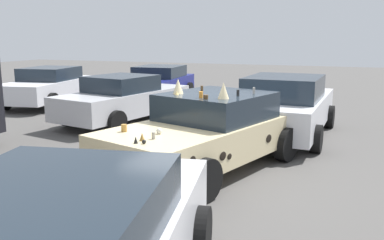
{
  "coord_description": "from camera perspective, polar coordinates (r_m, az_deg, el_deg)",
  "views": [
    {
      "loc": [
        -7.13,
        -2.46,
        2.42
      ],
      "look_at": [
        0.0,
        0.3,
        0.9
      ],
      "focal_mm": 39.16,
      "sensor_mm": 36.0,
      "label": 1
    }
  ],
  "objects": [
    {
      "name": "parked_sedan_near_left",
      "position": [
        10.56,
        12.63,
        1.82
      ],
      "size": [
        4.48,
        2.2,
        1.51
      ],
      "rotation": [
        0.0,
        0.0,
        -0.04
      ],
      "color": "silver",
      "rests_on": "ground"
    },
    {
      "name": "parked_sedan_behind_left",
      "position": [
        12.2,
        -9.24,
        2.85
      ],
      "size": [
        4.49,
        2.53,
        1.35
      ],
      "rotation": [
        0.0,
        0.0,
        -0.19
      ],
      "color": "silver",
      "rests_on": "ground"
    },
    {
      "name": "parked_sedan_behind_right",
      "position": [
        15.99,
        -18.9,
        4.41
      ],
      "size": [
        4.37,
        2.44,
        1.35
      ],
      "rotation": [
        0.0,
        0.0,
        3.29
      ],
      "color": "white",
      "rests_on": "ground"
    },
    {
      "name": "parked_sedan_far_right",
      "position": [
        15.94,
        -4.78,
        4.94
      ],
      "size": [
        4.36,
        2.23,
        1.33
      ],
      "rotation": [
        0.0,
        0.0,
        3.22
      ],
      "color": "navy",
      "rests_on": "ground"
    },
    {
      "name": "ground_plane",
      "position": [
        7.92,
        2.04,
        -6.55
      ],
      "size": [
        60.0,
        60.0,
        0.0
      ],
      "primitive_type": "plane",
      "color": "#514F4C"
    },
    {
      "name": "art_car_decorated",
      "position": [
        7.78,
        2.34,
        -1.49
      ],
      "size": [
        4.68,
        3.05,
        1.67
      ],
      "rotation": [
        0.0,
        0.0,
        2.84
      ],
      "color": "beige",
      "rests_on": "ground"
    }
  ]
}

